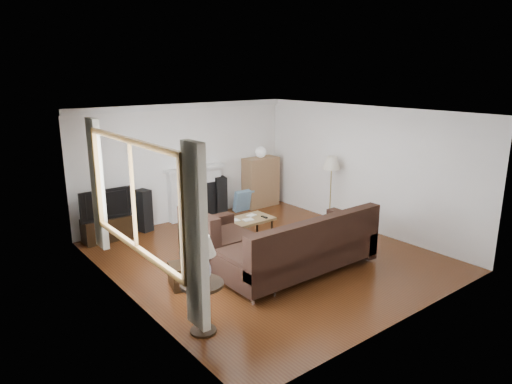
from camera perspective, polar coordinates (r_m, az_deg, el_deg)
room at (r=7.69m, az=1.37°, el=0.63°), size 5.10×5.60×2.54m
window at (r=6.22m, az=-15.13°, el=-0.46°), size 0.12×2.74×1.54m
curtain_near at (r=4.98m, az=-7.52°, el=-5.68°), size 0.10×0.35×2.10m
curtain_far at (r=7.66m, az=-19.21°, el=0.89°), size 0.10×0.35×2.10m
fireplace at (r=10.05m, az=-7.56°, el=-0.08°), size 1.40×0.26×1.15m
tv_stand at (r=9.21m, az=-18.13°, el=-4.39°), size 0.89×0.40×0.45m
television at (r=9.06m, az=-18.38°, el=-1.31°), size 1.01×0.13×0.58m
speaker_left at (r=9.46m, az=-13.86°, el=-2.26°), size 0.30×0.34×0.85m
speaker_right at (r=10.31m, az=-4.48°, el=-0.44°), size 0.30×0.34×0.86m
bookshelf at (r=10.90m, az=0.58°, el=1.28°), size 0.85×0.41×1.17m
globe_lamp at (r=10.75m, az=0.59°, el=5.00°), size 0.26×0.26×0.26m
sectional_sofa at (r=7.33m, az=5.42°, el=-6.59°), size 2.90×2.12×0.94m
coffee_table at (r=8.75m, az=-1.32°, el=-4.71°), size 1.09×0.61×0.42m
footstool at (r=7.04m, az=-8.94°, el=-10.21°), size 0.51×0.51×0.35m
floor_lamp at (r=9.72m, az=9.30°, el=0.24°), size 0.43×0.43×1.44m
side_table at (r=5.80m, az=-6.69°, el=-14.14°), size 0.53×0.53×0.67m
table_lamp at (r=5.53m, az=-6.89°, el=-8.42°), size 0.37×0.37×0.59m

